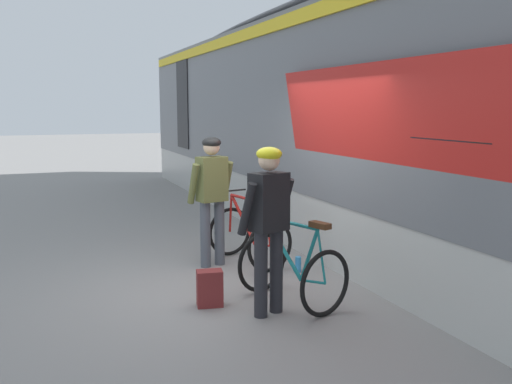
{
  "coord_description": "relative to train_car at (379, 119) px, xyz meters",
  "views": [
    {
      "loc": [
        -2.15,
        -6.21,
        2.16
      ],
      "look_at": [
        0.52,
        0.59,
        1.05
      ],
      "focal_mm": 39.43,
      "sensor_mm": 36.0,
      "label": 1
    }
  ],
  "objects": [
    {
      "name": "bicycle_near_teal",
      "position": [
        -2.53,
        -2.19,
        -1.56
      ],
      "size": [
        1.0,
        1.24,
        0.99
      ],
      "color": "black",
      "rests_on": "ground"
    },
    {
      "name": "ground_plane",
      "position": [
        -2.93,
        -1.39,
        -1.97
      ],
      "size": [
        80.0,
        80.0,
        0.0
      ],
      "primitive_type": "plane",
      "color": "gray"
    },
    {
      "name": "water_bottle_near_the_bikes",
      "position": [
        -1.95,
        -1.14,
        -1.86
      ],
      "size": [
        0.08,
        0.08,
        0.21
      ],
      "primitive_type": "cylinder",
      "color": "#338CCC",
      "rests_on": "ground"
    },
    {
      "name": "backpack_on_platform",
      "position": [
        -3.4,
        -1.93,
        -1.77
      ],
      "size": [
        0.31,
        0.23,
        0.4
      ],
      "primitive_type": "cube",
      "rotation": [
        0.0,
        0.0,
        -0.18
      ],
      "color": "maroon",
      "rests_on": "ground"
    },
    {
      "name": "cyclist_near_in_dark",
      "position": [
        -2.89,
        -2.39,
        -0.91
      ],
      "size": [
        0.66,
        0.45,
        1.76
      ],
      "color": "#232328",
      "rests_on": "ground"
    },
    {
      "name": "train_car",
      "position": [
        0.0,
        0.0,
        0.0
      ],
      "size": [
        3.17,
        19.04,
        3.88
      ],
      "color": "slate",
      "rests_on": "ground"
    },
    {
      "name": "bicycle_far_red",
      "position": [
        -2.4,
        -0.5,
        -1.56
      ],
      "size": [
        0.92,
        1.2,
        0.99
      ],
      "color": "black",
      "rests_on": "ground"
    },
    {
      "name": "cyclist_far_in_olive",
      "position": [
        -2.9,
        -0.42,
        -0.91
      ],
      "size": [
        0.65,
        0.39,
        1.76
      ],
      "color": "#4C515B",
      "rests_on": "ground"
    }
  ]
}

